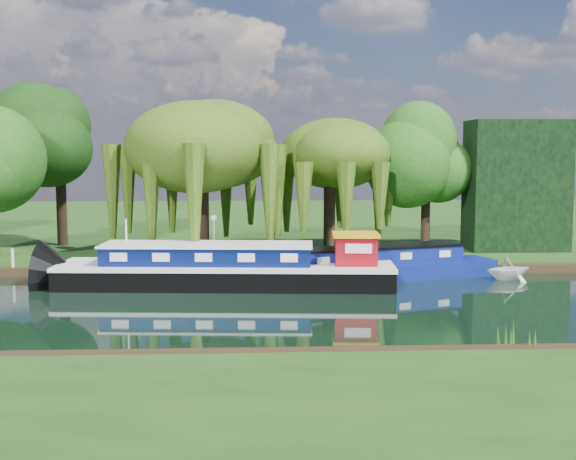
{
  "coord_description": "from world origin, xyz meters",
  "views": [
    {
      "loc": [
        2.7,
        -29.91,
        6.54
      ],
      "look_at": [
        4.36,
        4.33,
        2.8
      ],
      "focal_mm": 45.0,
      "sensor_mm": 36.0,
      "label": 1
    }
  ],
  "objects": [
    {
      "name": "tree_far_mid",
      "position": [
        -9.76,
        17.52,
        7.02
      ],
      "size": [
        5.83,
        5.83,
        9.54
      ],
      "color": "black",
      "rests_on": "far_bank"
    },
    {
      "name": "tree_far_right",
      "position": [
        13.42,
        14.31,
        5.85
      ],
      "size": [
        4.79,
        4.79,
        7.84
      ],
      "color": "black",
      "rests_on": "far_bank"
    },
    {
      "name": "dutch_barge",
      "position": [
        1.5,
        4.81,
        0.85
      ],
      "size": [
        16.47,
        4.88,
        3.43
      ],
      "rotation": [
        0.0,
        0.0,
        -0.08
      ],
      "color": "black",
      "rests_on": "ground"
    },
    {
      "name": "white_cruiser",
      "position": [
        15.79,
        6.0,
        0.0
      ],
      "size": [
        3.08,
        2.85,
        1.34
      ],
      "primitive_type": "imported",
      "rotation": [
        0.0,
        0.0,
        1.87
      ],
      "color": "silver",
      "rests_on": "ground"
    },
    {
      "name": "ground",
      "position": [
        0.0,
        0.0,
        0.0
      ],
      "size": [
        120.0,
        120.0,
        0.0
      ],
      "primitive_type": "plane",
      "color": "black"
    },
    {
      "name": "conifer_hedge",
      "position": [
        19.0,
        14.0,
        4.45
      ],
      "size": [
        6.0,
        3.0,
        8.0
      ],
      "primitive_type": "cube",
      "color": "black",
      "rests_on": "far_bank"
    },
    {
      "name": "reeds_near",
      "position": [
        6.87,
        -7.57,
        0.55
      ],
      "size": [
        33.7,
        1.5,
        1.1
      ],
      "color": "#1C5015",
      "rests_on": "ground"
    },
    {
      "name": "lamppost",
      "position": [
        0.5,
        10.5,
        2.42
      ],
      "size": [
        0.36,
        0.36,
        2.56
      ],
      "color": "silver",
      "rests_on": "far_bank"
    },
    {
      "name": "mooring_posts",
      "position": [
        -0.5,
        8.4,
        0.95
      ],
      "size": [
        19.16,
        0.16,
        1.0
      ],
      "color": "silver",
      "rests_on": "far_bank"
    },
    {
      "name": "narrowboat",
      "position": [
        9.08,
        6.25,
        0.67
      ],
      "size": [
        13.0,
        5.92,
        1.89
      ],
      "rotation": [
        0.0,
        0.0,
        0.3
      ],
      "color": "navy",
      "rests_on": "ground"
    },
    {
      "name": "far_bank",
      "position": [
        0.0,
        34.0,
        0.23
      ],
      "size": [
        120.0,
        52.0,
        0.45
      ],
      "primitive_type": "cube",
      "color": "#183B10",
      "rests_on": "ground"
    },
    {
      "name": "willow_right",
      "position": [
        7.27,
        13.03,
        5.74
      ],
      "size": [
        5.96,
        5.96,
        7.25
      ],
      "color": "black",
      "rests_on": "far_bank"
    },
    {
      "name": "willow_left",
      "position": [
        -0.15,
        11.0,
        6.63
      ],
      "size": [
        7.1,
        7.1,
        8.51
      ],
      "color": "black",
      "rests_on": "far_bank"
    },
    {
      "name": "red_dinghy",
      "position": [
        -6.41,
        7.17,
        0.0
      ],
      "size": [
        3.35,
        2.5,
        0.66
      ],
      "primitive_type": "imported",
      "rotation": [
        0.0,
        0.0,
        1.5
      ],
      "color": "maroon",
      "rests_on": "ground"
    }
  ]
}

